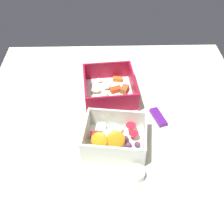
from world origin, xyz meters
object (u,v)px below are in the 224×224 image
Objects in this scene: candy_bar at (158,118)px; paper_cup_liner at (136,174)px; pasta_container at (109,90)px; fruit_bowl at (115,138)px.

paper_cup_liner is at bearing -23.24° from candy_bar.
pasta_container is 17.86cm from candy_bar.
candy_bar is 20.42cm from paper_cup_liner.
pasta_container is 19.72cm from fruit_bowl.
pasta_container reaches higher than candy_bar.
candy_bar is (-8.38, 12.66, -1.53)cm from fruit_bowl.
fruit_bowl is 2.49× the size of candy_bar.
fruit_bowl is at bearing -156.08° from paper_cup_liner.
candy_bar is 1.66× the size of paper_cup_liner.
paper_cup_liner is at bearing 23.92° from fruit_bowl.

